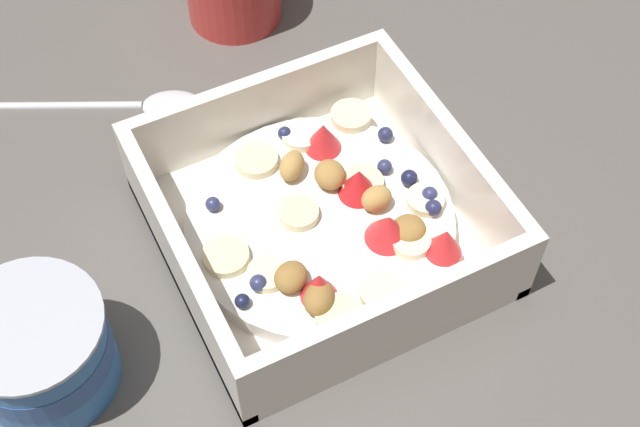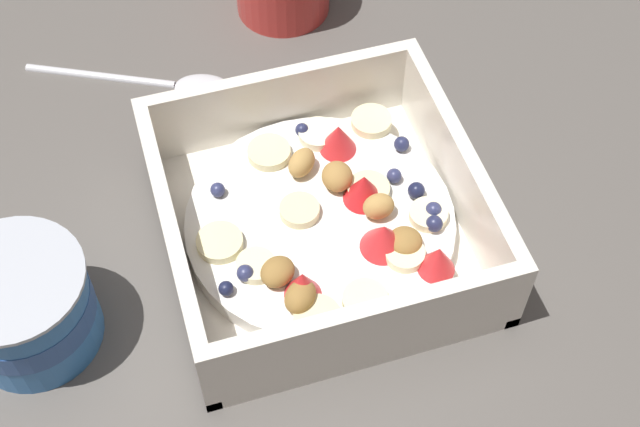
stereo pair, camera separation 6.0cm
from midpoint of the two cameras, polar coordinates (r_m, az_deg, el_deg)
The scene contains 4 objects.
ground_plane at distance 0.62m, azimuth 4.74°, elevation -1.98°, with size 2.40×2.40×0.00m, color #56514C.
fruit_bowl at distance 0.60m, azimuth 3.02°, elevation -0.71°, with size 0.21×0.21×0.07m.
spoon at distance 0.72m, azimuth -7.32°, elevation 8.37°, with size 0.09×0.16×0.01m.
yogurt_cup at distance 0.57m, azimuth -15.88°, elevation -6.07°, with size 0.09×0.09×0.07m.
Camera 2 is at (-0.33, 0.12, 0.51)m, focal length 49.24 mm.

